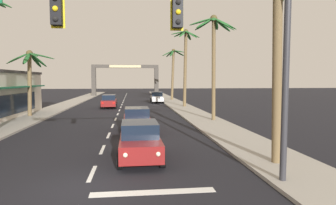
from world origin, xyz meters
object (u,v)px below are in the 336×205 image
(palm_right_nearest, at_px, (276,24))
(town_gateway_arch, at_px, (125,76))
(palm_left_third, at_px, (30,68))
(traffic_signal_mast, at_px, (183,33))
(sedan_third_in_queue, at_px, (137,120))
(palm_right_second, at_px, (214,42))
(sedan_lead_at_stop_bar, at_px, (140,140))
(palm_right_third, at_px, (185,55))
(sedan_oncoming_far, at_px, (109,101))
(sedan_parked_nearest_kerb, at_px, (157,97))
(palm_right_farthest, at_px, (173,65))

(palm_right_nearest, distance_m, town_gateway_arch, 54.31)
(palm_left_third, relative_size, town_gateway_arch, 0.44)
(traffic_signal_mast, distance_m, sedan_third_in_queue, 11.54)
(sedan_third_in_queue, bearing_deg, palm_right_second, 34.19)
(sedan_lead_at_stop_bar, bearing_deg, palm_right_third, 75.15)
(sedan_lead_at_stop_bar, bearing_deg, sedan_oncoming_far, 97.59)
(palm_right_nearest, bearing_deg, sedan_third_in_queue, 123.01)
(sedan_parked_nearest_kerb, distance_m, palm_right_second, 22.24)
(traffic_signal_mast, distance_m, palm_right_farthest, 41.60)
(sedan_third_in_queue, distance_m, palm_right_farthest, 31.76)
(sedan_oncoming_far, relative_size, town_gateway_arch, 0.31)
(sedan_parked_nearest_kerb, relative_size, town_gateway_arch, 0.31)
(sedan_lead_at_stop_bar, distance_m, town_gateway_arch, 52.24)
(palm_left_third, height_order, town_gateway_arch, town_gateway_arch)
(sedan_parked_nearest_kerb, xyz_separation_m, palm_right_second, (3.12, -21.22, 5.88))
(palm_left_third, distance_m, palm_right_third, 18.47)
(palm_right_second, xyz_separation_m, town_gateway_arch, (-8.43, 40.80, -2.32))
(sedan_lead_at_stop_bar, xyz_separation_m, palm_right_second, (6.56, 11.29, 5.88))
(traffic_signal_mast, distance_m, palm_left_third, 23.03)
(palm_left_third, bearing_deg, palm_right_second, -16.62)
(palm_right_third, bearing_deg, palm_right_farthest, 89.05)
(traffic_signal_mast, relative_size, sedan_parked_nearest_kerb, 2.50)
(traffic_signal_mast, height_order, palm_left_third, traffic_signal_mast)
(sedan_lead_at_stop_bar, xyz_separation_m, palm_right_third, (6.46, 24.37, 5.93))
(traffic_signal_mast, distance_m, palm_right_second, 16.10)
(sedan_lead_at_stop_bar, height_order, palm_right_farthest, palm_right_farthest)
(town_gateway_arch, bearing_deg, palm_right_nearest, -82.20)
(sedan_lead_at_stop_bar, height_order, sedan_parked_nearest_kerb, same)
(town_gateway_arch, bearing_deg, palm_right_farthest, -59.79)
(palm_right_third, bearing_deg, sedan_oncoming_far, 178.01)
(palm_right_farthest, bearing_deg, palm_right_third, -90.95)
(traffic_signal_mast, height_order, sedan_third_in_queue, traffic_signal_mast)
(traffic_signal_mast, bearing_deg, palm_right_nearest, 27.07)
(sedan_oncoming_far, distance_m, palm_right_farthest, 16.99)
(palm_right_second, height_order, town_gateway_arch, palm_right_second)
(palm_left_third, bearing_deg, sedan_oncoming_far, 51.77)
(sedan_lead_at_stop_bar, bearing_deg, sedan_third_in_queue, 90.29)
(sedan_lead_at_stop_bar, distance_m, sedan_third_in_queue, 6.81)
(traffic_signal_mast, bearing_deg, palm_left_third, 119.36)
(sedan_parked_nearest_kerb, height_order, palm_right_nearest, palm_right_nearest)
(palm_right_third, bearing_deg, palm_right_second, -89.58)
(sedan_oncoming_far, xyz_separation_m, palm_right_second, (9.85, -13.42, 5.88))
(sedan_parked_nearest_kerb, height_order, palm_right_second, palm_right_second)
(sedan_lead_at_stop_bar, xyz_separation_m, sedan_oncoming_far, (-3.29, 24.71, 0.00))
(palm_right_third, relative_size, palm_right_farthest, 1.13)
(sedan_oncoming_far, distance_m, palm_left_third, 11.45)
(palm_right_nearest, relative_size, palm_right_second, 0.94)
(palm_left_third, bearing_deg, sedan_lead_at_stop_bar, -58.41)
(palm_right_farthest, bearing_deg, sedan_lead_at_stop_bar, -100.12)
(sedan_third_in_queue, relative_size, palm_right_nearest, 0.53)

